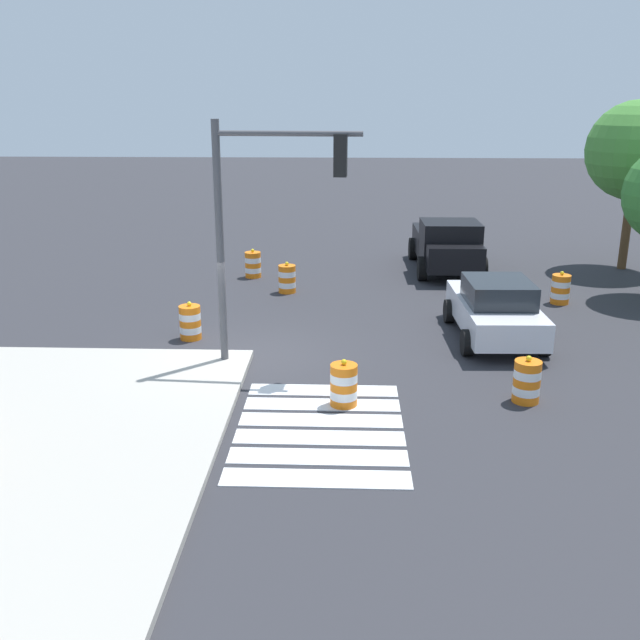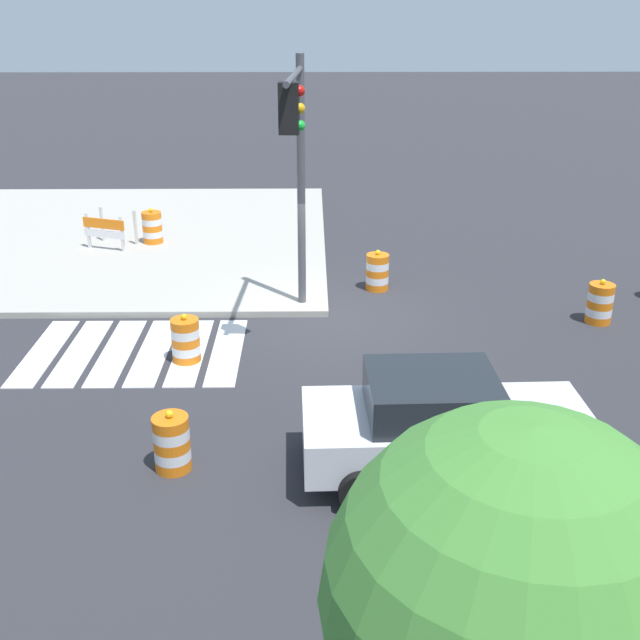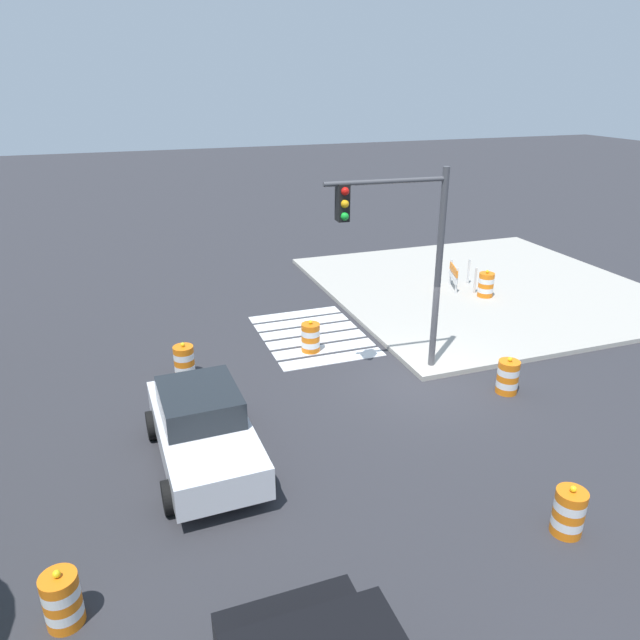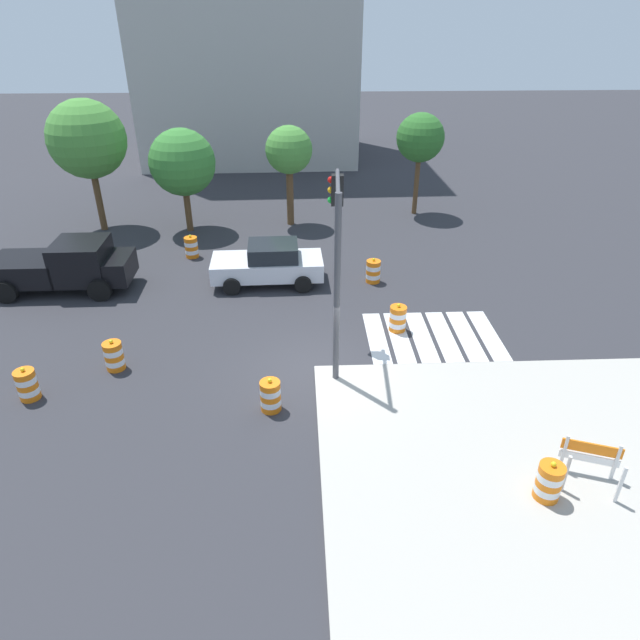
# 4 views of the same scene
# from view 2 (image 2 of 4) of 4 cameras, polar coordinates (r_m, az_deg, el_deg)

# --- Properties ---
(ground_plane) EXTENTS (120.00, 120.00, 0.00)m
(ground_plane) POSITION_cam_2_polar(r_m,az_deg,el_deg) (17.60, 0.63, 0.20)
(ground_plane) COLOR #2D2D33
(sidewalk_corner) EXTENTS (12.00, 12.00, 0.15)m
(sidewalk_corner) POSITION_cam_2_polar(r_m,az_deg,el_deg) (23.89, -14.31, 5.84)
(sidewalk_corner) COLOR #ADA89E
(sidewalk_corner) RESTS_ON ground
(crosswalk_stripes) EXTENTS (4.35, 3.20, 0.02)m
(crosswalk_stripes) POSITION_cam_2_polar(r_m,az_deg,el_deg) (16.35, -13.40, -2.27)
(crosswalk_stripes) COLOR silver
(crosswalk_stripes) RESTS_ON ground
(sports_car) EXTENTS (4.35, 2.23, 1.63)m
(sports_car) POSITION_cam_2_polar(r_m,az_deg,el_deg) (11.86, 8.99, -7.63)
(sports_car) COLOR silver
(sports_car) RESTS_ON ground
(traffic_barrel_crosswalk_end) EXTENTS (0.56, 0.56, 1.02)m
(traffic_barrel_crosswalk_end) POSITION_cam_2_polar(r_m,az_deg,el_deg) (19.19, 4.24, 3.54)
(traffic_barrel_crosswalk_end) COLOR orange
(traffic_barrel_crosswalk_end) RESTS_ON ground
(traffic_barrel_median_near) EXTENTS (0.56, 0.56, 1.02)m
(traffic_barrel_median_near) POSITION_cam_2_polar(r_m,az_deg,el_deg) (12.18, -10.83, -8.87)
(traffic_barrel_median_near) COLOR orange
(traffic_barrel_median_near) RESTS_ON ground
(traffic_barrel_median_far) EXTENTS (0.56, 0.56, 1.02)m
(traffic_barrel_median_far) POSITION_cam_2_polar(r_m,az_deg,el_deg) (15.56, -9.84, -1.49)
(traffic_barrel_median_far) COLOR orange
(traffic_barrel_median_far) RESTS_ON ground
(traffic_barrel_lane_center) EXTENTS (0.56, 0.56, 1.02)m
(traffic_barrel_lane_center) POSITION_cam_2_polar(r_m,az_deg,el_deg) (18.25, 19.87, 1.16)
(traffic_barrel_lane_center) COLOR orange
(traffic_barrel_lane_center) RESTS_ON ground
(traffic_barrel_on_sidewalk) EXTENTS (0.56, 0.56, 1.02)m
(traffic_barrel_on_sidewalk) POSITION_cam_2_polar(r_m,az_deg,el_deg) (22.88, -12.22, 6.67)
(traffic_barrel_on_sidewalk) COLOR orange
(traffic_barrel_on_sidewalk) RESTS_ON sidewalk_corner
(construction_barricade) EXTENTS (1.42, 1.15, 1.00)m
(construction_barricade) POSITION_cam_2_polar(r_m,az_deg,el_deg) (22.63, -15.34, 6.50)
(construction_barricade) COLOR silver
(construction_barricade) RESTS_ON sidewalk_corner
(traffic_light_pole) EXTENTS (0.48, 3.29, 5.50)m
(traffic_light_pole) POSITION_cam_2_polar(r_m,az_deg,el_deg) (15.96, -1.69, 12.50)
(traffic_light_pole) COLOR #4C4C51
(traffic_light_pole) RESTS_ON sidewalk_corner
(street_tree_streetside_far) EXTENTS (2.22, 2.22, 4.75)m
(street_tree_streetside_far) POSITION_cam_2_polar(r_m,az_deg,el_deg) (4.79, 14.05, -19.81)
(street_tree_streetside_far) COLOR brown
(street_tree_streetside_far) RESTS_ON ground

